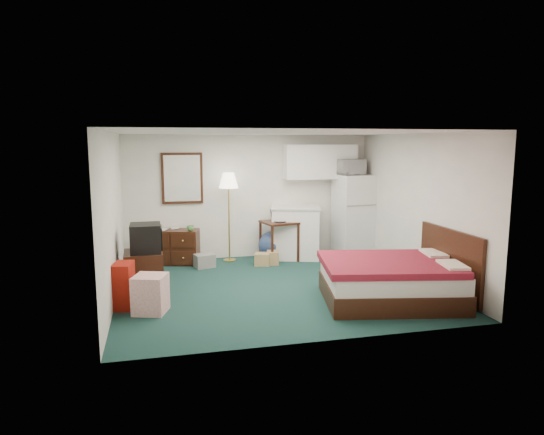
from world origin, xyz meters
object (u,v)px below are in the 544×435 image
object	(u,v)px
suitcase	(124,286)
kitchen_counter	(296,233)
fridge	(353,215)
desk	(279,241)
tv_stand	(144,270)
bed	(390,281)
dresser	(173,247)
floor_lamp	(229,217)

from	to	relation	value
suitcase	kitchen_counter	bearing A→B (deg)	46.32
fridge	suitcase	size ratio (longest dim) A/B	2.56
desk	tv_stand	distance (m)	2.91
bed	kitchen_counter	bearing A→B (deg)	112.33
dresser	desk	bearing A→B (deg)	9.28
dresser	fridge	xyz separation A→B (m)	(3.70, -0.10, 0.51)
floor_lamp	tv_stand	xyz separation A→B (m)	(-1.62, -1.49, -0.58)
fridge	dresser	bearing A→B (deg)	173.23
bed	suitcase	bearing A→B (deg)	-178.01
floor_lamp	kitchen_counter	size ratio (longest dim) A/B	1.71
floor_lamp	suitcase	bearing A→B (deg)	-127.83
fridge	suitcase	xyz separation A→B (m)	(-4.48, -2.35, -0.51)
dresser	tv_stand	xyz separation A→B (m)	(-0.52, -1.52, -0.03)
bed	dresser	bearing A→B (deg)	146.03
dresser	bed	xyz separation A→B (m)	(3.06, -3.07, -0.03)
floor_lamp	tv_stand	distance (m)	2.28
dresser	floor_lamp	distance (m)	1.23
dresser	bed	size ratio (longest dim) A/B	0.51
floor_lamp	kitchen_counter	xyz separation A→B (m)	(1.36, -0.04, -0.37)
dresser	tv_stand	bearing A→B (deg)	-93.80
bed	desk	bearing A→B (deg)	120.10
dresser	tv_stand	distance (m)	1.60
dresser	kitchen_counter	xyz separation A→B (m)	(2.46, -0.07, 0.18)
desk	tv_stand	size ratio (longest dim) A/B	1.21
bed	tv_stand	size ratio (longest dim) A/B	2.94
bed	tv_stand	xyz separation A→B (m)	(-3.58, 1.56, -0.01)
kitchen_counter	tv_stand	world-z (taller)	kitchen_counter
dresser	fridge	world-z (taller)	fridge
desk	suitcase	bearing A→B (deg)	-153.67
floor_lamp	bed	world-z (taller)	floor_lamp
desk	suitcase	xyz separation A→B (m)	(-2.86, -2.24, -0.07)
bed	suitcase	distance (m)	3.88
bed	fridge	bearing A→B (deg)	88.91
dresser	floor_lamp	size ratio (longest dim) A/B	0.56
floor_lamp	tv_stand	world-z (taller)	floor_lamp
floor_lamp	desk	xyz separation A→B (m)	(0.97, -0.19, -0.48)
dresser	kitchen_counter	size ratio (longest dim) A/B	0.96
fridge	bed	distance (m)	3.09
fridge	suitcase	distance (m)	5.09
kitchen_counter	suitcase	xyz separation A→B (m)	(-3.24, -2.38, -0.19)
desk	bed	bearing A→B (deg)	-82.82
dresser	bed	distance (m)	4.33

